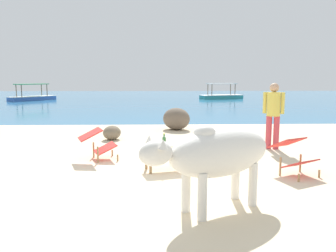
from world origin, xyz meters
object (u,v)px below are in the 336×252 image
(deck_chair_near, at_px, (98,142))
(boat_teal, at_px, (221,95))
(bottle, at_px, (164,143))
(cow, at_px, (218,153))
(person_standing, at_px, (273,111))
(deck_chair_far, at_px, (293,154))
(boat_blue, at_px, (32,97))
(low_bench_table, at_px, (166,152))

(deck_chair_near, relative_size, boat_teal, 0.23)
(bottle, height_order, boat_teal, boat_teal)
(cow, bearing_deg, person_standing, -149.86)
(deck_chair_far, height_order, boat_blue, boat_blue)
(deck_chair_far, distance_m, boat_blue, 24.67)
(low_bench_table, distance_m, person_standing, 3.33)
(low_bench_table, xyz_separation_m, bottle, (-0.03, -0.01, 0.19))
(deck_chair_near, height_order, person_standing, person_standing)
(bottle, distance_m, boat_teal, 23.19)
(bottle, xyz_separation_m, boat_blue, (-9.94, 21.02, -0.28))
(bottle, bearing_deg, boat_blue, 115.30)
(boat_teal, distance_m, boat_blue, 15.33)
(cow, distance_m, boat_teal, 25.00)
(deck_chair_near, height_order, deck_chair_far, same)
(low_bench_table, relative_size, boat_blue, 0.24)
(cow, xyz_separation_m, bottle, (-0.66, 1.98, -0.23))
(deck_chair_near, xyz_separation_m, boat_teal, (6.71, 21.70, -0.13))
(person_standing, bearing_deg, bottle, 147.91)
(bottle, height_order, deck_chair_near, bottle)
(low_bench_table, bearing_deg, person_standing, 20.59)
(deck_chair_far, bearing_deg, cow, -73.09)
(boat_teal, relative_size, boat_blue, 1.08)
(cow, relative_size, boat_blue, 0.55)
(cow, height_order, deck_chair_far, cow)
(bottle, height_order, boat_blue, boat_blue)
(bottle, relative_size, person_standing, 0.18)
(person_standing, distance_m, boat_teal, 20.86)
(person_standing, distance_m, boat_blue, 22.94)
(cow, xyz_separation_m, deck_chair_far, (1.67, 1.60, -0.38))
(low_bench_table, distance_m, deck_chair_near, 1.67)
(cow, bearing_deg, deck_chair_far, -168.10)
(cow, distance_m, deck_chair_near, 3.54)
(deck_chair_near, bearing_deg, boat_teal, 53.00)
(deck_chair_far, bearing_deg, boat_blue, -177.17)
(cow, bearing_deg, low_bench_table, -104.38)
(boat_blue, bearing_deg, deck_chair_near, 62.50)
(bottle, bearing_deg, low_bench_table, 21.40)
(deck_chair_near, bearing_deg, bottle, -51.87)
(boat_blue, bearing_deg, low_bench_table, 64.91)
(deck_chair_far, height_order, person_standing, person_standing)
(cow, xyz_separation_m, boat_teal, (4.65, 24.55, -0.52))
(cow, distance_m, bottle, 2.10)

